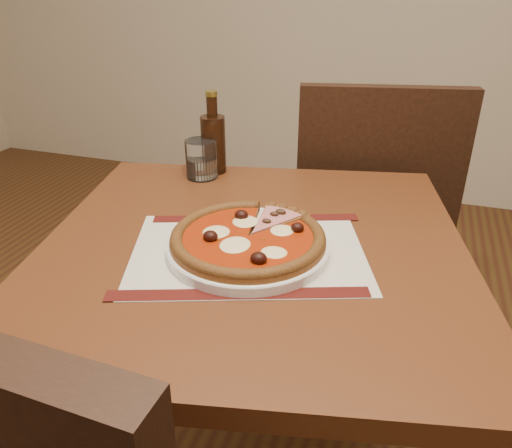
{
  "coord_description": "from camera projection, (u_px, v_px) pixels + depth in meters",
  "views": [
    {
      "loc": [
        0.41,
        0.14,
        1.22
      ],
      "look_at": [
        0.15,
        0.94,
        0.78
      ],
      "focal_mm": 35.0,
      "sensor_mm": 36.0,
      "label": 1
    }
  ],
  "objects": [
    {
      "name": "water_glass",
      "position": [
        201.0,
        159.0,
        1.22
      ],
      "size": [
        0.1,
        0.1,
        0.09
      ],
      "primitive_type": "cylinder",
      "rotation": [
        0.0,
        0.0,
        -0.43
      ],
      "color": "white",
      "rests_on": "table"
    },
    {
      "name": "pizza",
      "position": [
        248.0,
        238.0,
        0.9
      ],
      "size": [
        0.28,
        0.28,
        0.04
      ],
      "color": "brown",
      "rests_on": "plate"
    },
    {
      "name": "chair_far",
      "position": [
        369.0,
        213.0,
        1.54
      ],
      "size": [
        0.53,
        0.53,
        0.95
      ],
      "rotation": [
        0.0,
        0.0,
        3.35
      ],
      "color": "black",
      "rests_on": "ground"
    },
    {
      "name": "placemat",
      "position": [
        248.0,
        252.0,
        0.92
      ],
      "size": [
        0.5,
        0.43,
        0.0
      ],
      "primitive_type": "cube",
      "rotation": [
        0.0,
        0.0,
        0.34
      ],
      "color": "beige",
      "rests_on": "table"
    },
    {
      "name": "bottle",
      "position": [
        213.0,
        141.0,
        1.24
      ],
      "size": [
        0.06,
        0.06,
        0.2
      ],
      "color": "#341A0D",
      "rests_on": "table"
    },
    {
      "name": "table",
      "position": [
        253.0,
        287.0,
        0.99
      ],
      "size": [
        0.95,
        0.95,
        0.75
      ],
      "rotation": [
        0.0,
        0.0,
        0.21
      ],
      "color": "#602E16",
      "rests_on": "ground"
    },
    {
      "name": "plate",
      "position": [
        248.0,
        247.0,
        0.91
      ],
      "size": [
        0.3,
        0.3,
        0.02
      ],
      "primitive_type": "cylinder",
      "color": "white",
      "rests_on": "placemat"
    },
    {
      "name": "ham_slice",
      "position": [
        280.0,
        222.0,
        0.96
      ],
      "size": [
        0.1,
        0.14,
        0.02
      ],
      "rotation": [
        0.0,
        0.0,
        1.31
      ],
      "color": "brown",
      "rests_on": "plate"
    }
  ]
}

